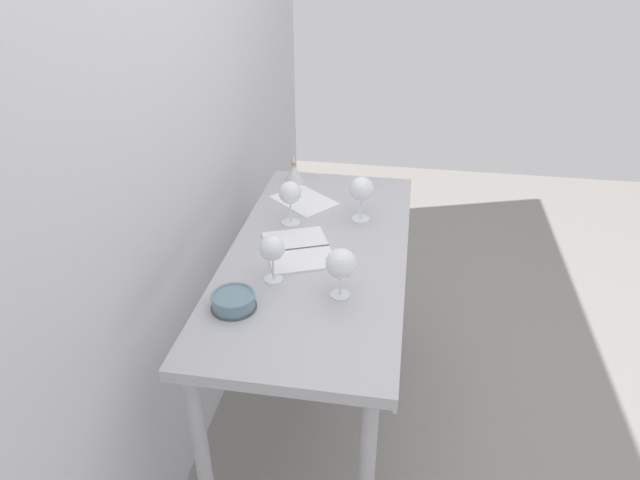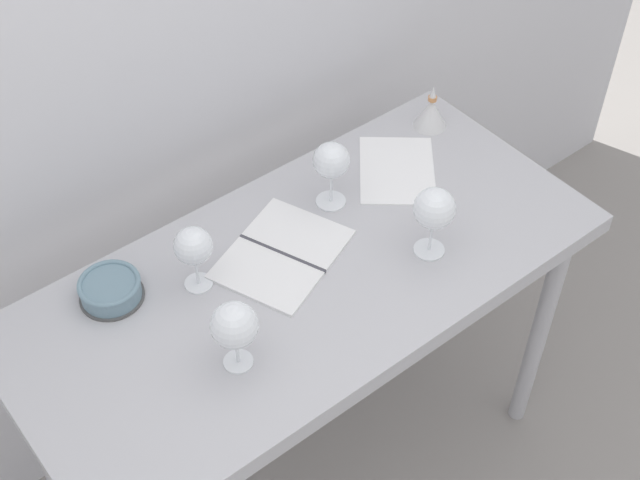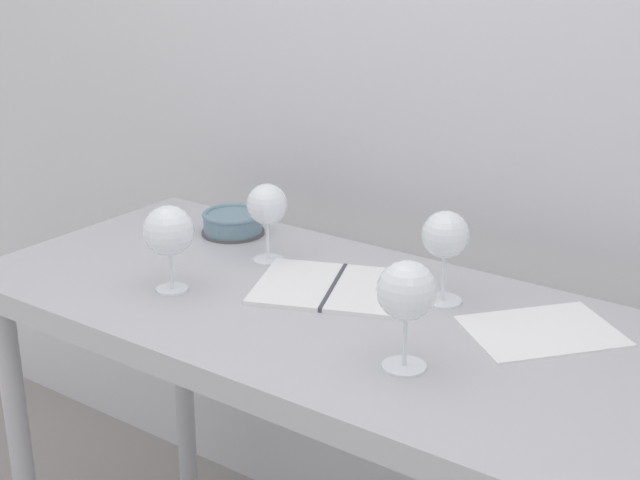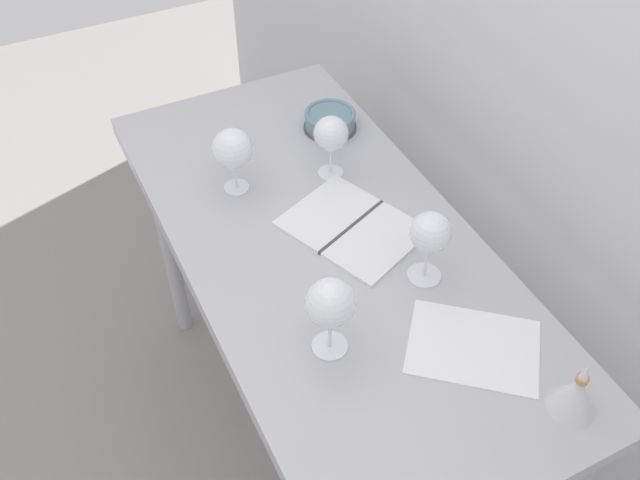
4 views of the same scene
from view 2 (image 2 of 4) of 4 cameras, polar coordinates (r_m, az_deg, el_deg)
ground_plane at (r=2.77m, az=-0.78°, el=-14.49°), size 6.00×6.00×0.00m
back_wall at (r=2.10m, az=-9.61°, el=13.46°), size 3.80×0.04×2.60m
steel_counter at (r=2.11m, az=-0.90°, el=-3.89°), size 1.40×0.65×0.90m
wine_glass_near_left at (r=1.78m, az=-5.56°, el=-5.58°), size 0.10×0.10×0.17m
wine_glass_far_left at (r=1.93m, az=-8.20°, el=-0.46°), size 0.09×0.09×0.17m
wine_glass_near_right at (r=2.00m, az=7.39°, el=1.95°), size 0.10×0.10×0.19m
wine_glass_far_right at (r=2.10m, az=0.74°, el=5.06°), size 0.09×0.09×0.18m
open_notebook at (r=2.06m, az=-2.47°, el=-0.91°), size 0.37×0.33×0.01m
tasting_sheet_upper at (r=2.28m, az=5.00°, el=4.54°), size 0.31×0.32×0.00m
tasting_bowl at (r=2.01m, az=-13.41°, el=-3.09°), size 0.15×0.15×0.05m
decanter_funnel at (r=2.41m, az=7.19°, el=8.18°), size 0.09×0.09×0.13m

